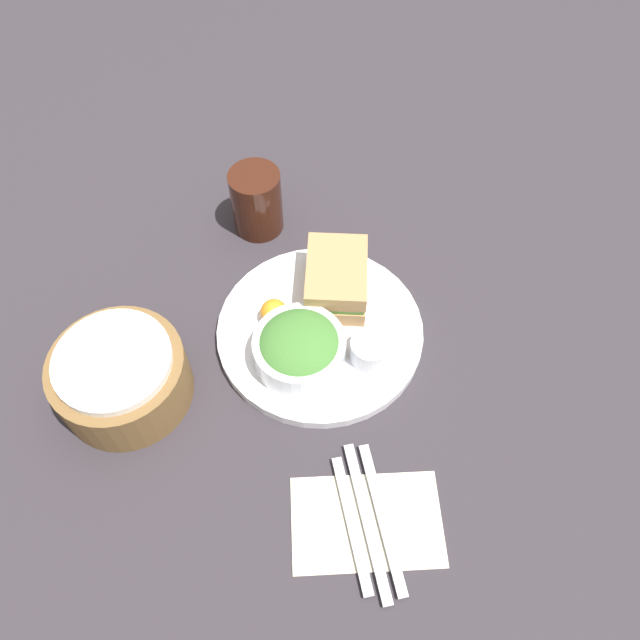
% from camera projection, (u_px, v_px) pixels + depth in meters
% --- Properties ---
extents(ground_plane, '(4.00, 4.00, 0.00)m').
position_uv_depth(ground_plane, '(320.00, 334.00, 0.86)').
color(ground_plane, '#2D282D').
extents(plate, '(0.28, 0.28, 0.02)m').
position_uv_depth(plate, '(320.00, 331.00, 0.86)').
color(plate, silver).
rests_on(plate, ground_plane).
extents(sandwich, '(0.12, 0.09, 0.06)m').
position_uv_depth(sandwich, '(336.00, 279.00, 0.86)').
color(sandwich, '#A37A4C').
rests_on(sandwich, plate).
extents(salad_bowl, '(0.12, 0.12, 0.06)m').
position_uv_depth(salad_bowl, '(299.00, 348.00, 0.80)').
color(salad_bowl, white).
rests_on(salad_bowl, plate).
extents(dressing_cup, '(0.05, 0.05, 0.03)m').
position_uv_depth(dressing_cup, '(370.00, 350.00, 0.81)').
color(dressing_cup, '#B7B7BC').
rests_on(dressing_cup, plate).
extents(orange_wedge, '(0.04, 0.04, 0.04)m').
position_uv_depth(orange_wedge, '(274.00, 312.00, 0.84)').
color(orange_wedge, orange).
rests_on(orange_wedge, plate).
extents(drink_glass, '(0.08, 0.08, 0.10)m').
position_uv_depth(drink_glass, '(257.00, 201.00, 0.93)').
color(drink_glass, '#38190F').
rests_on(drink_glass, ground_plane).
extents(bread_basket, '(0.17, 0.17, 0.09)m').
position_uv_depth(bread_basket, '(121.00, 376.00, 0.78)').
color(bread_basket, brown).
rests_on(bread_basket, ground_plane).
extents(napkin, '(0.11, 0.17, 0.00)m').
position_uv_depth(napkin, '(367.00, 521.00, 0.72)').
color(napkin, beige).
rests_on(napkin, ground_plane).
extents(fork, '(0.18, 0.04, 0.01)m').
position_uv_depth(fork, '(382.00, 517.00, 0.72)').
color(fork, '#B2B2B7').
rests_on(fork, napkin).
extents(knife, '(0.19, 0.04, 0.01)m').
position_uv_depth(knife, '(367.00, 520.00, 0.72)').
color(knife, '#B2B2B7').
rests_on(knife, napkin).
extents(spoon, '(0.16, 0.04, 0.01)m').
position_uv_depth(spoon, '(352.00, 524.00, 0.71)').
color(spoon, '#B2B2B7').
rests_on(spoon, napkin).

